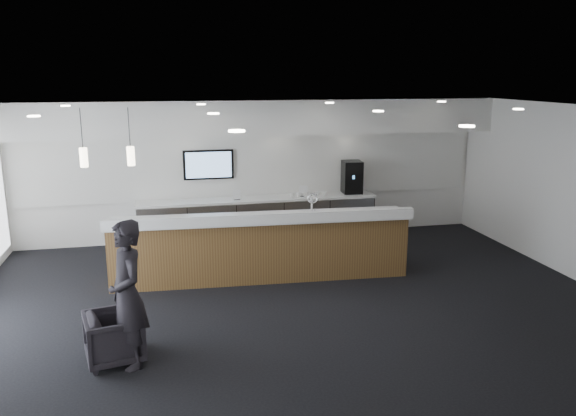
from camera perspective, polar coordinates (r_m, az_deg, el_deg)
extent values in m
plane|color=black|center=(8.76, 0.98, -10.06)|extent=(10.00, 10.00, 0.00)
cube|color=black|center=(8.05, 1.07, 9.92)|extent=(10.00, 8.00, 0.02)
cube|color=white|center=(12.13, -3.37, 3.94)|extent=(10.00, 0.02, 3.00)
cube|color=white|center=(11.55, -3.09, 9.22)|extent=(10.00, 0.90, 0.70)
cube|color=white|center=(12.08, -3.35, 4.39)|extent=(9.80, 0.06, 1.40)
cube|color=gray|center=(12.00, -3.03, -1.28)|extent=(5.00, 0.60, 0.90)
cube|color=white|center=(11.89, -3.06, 0.93)|extent=(5.06, 0.66, 0.05)
cylinder|color=silver|center=(11.53, -12.62, -1.97)|extent=(0.60, 0.02, 0.02)
cylinder|color=silver|center=(11.57, -7.66, -1.72)|extent=(0.60, 0.02, 0.02)
cylinder|color=silver|center=(11.68, -2.77, -1.46)|extent=(0.60, 0.02, 0.02)
cylinder|color=silver|center=(11.89, 1.98, -1.19)|extent=(0.60, 0.02, 0.02)
cylinder|color=silver|center=(12.17, 6.55, -0.93)|extent=(0.60, 0.02, 0.02)
cube|color=black|center=(11.90, -8.08, 4.38)|extent=(1.05, 0.07, 0.62)
cube|color=#2C63B3|center=(11.86, -8.07, 4.35)|extent=(0.95, 0.01, 0.54)
cylinder|color=#FFECC6|center=(8.72, -15.81, 4.73)|extent=(0.12, 0.12, 0.30)
cylinder|color=#FFECC6|center=(8.79, -20.37, 4.46)|extent=(0.12, 0.12, 0.30)
cube|color=brown|center=(9.82, -2.77, -4.19)|extent=(5.12, 0.98, 1.05)
cube|color=white|center=(9.66, -2.80, -1.05)|extent=(5.20, 1.07, 0.06)
cube|color=white|center=(9.26, -2.53, -1.11)|extent=(5.17, 0.40, 0.18)
cylinder|color=silver|center=(9.86, 2.42, 0.27)|extent=(0.04, 0.04, 0.28)
torus|color=silver|center=(9.77, 2.52, 0.99)|extent=(0.19, 0.04, 0.19)
cube|color=black|center=(12.38, 6.50, 3.15)|extent=(0.44, 0.49, 0.71)
cube|color=silver|center=(12.22, 6.83, 1.37)|extent=(0.25, 0.12, 0.02)
cube|color=white|center=(11.71, -5.22, 1.35)|extent=(0.15, 0.03, 0.21)
cube|color=white|center=(11.98, 1.57, 1.73)|extent=(0.18, 0.05, 0.23)
imported|color=black|center=(7.46, -17.20, -12.41)|extent=(0.82, 0.81, 0.63)
imported|color=black|center=(7.08, -15.99, -8.47)|extent=(0.64, 0.78, 1.83)
imported|color=white|center=(12.10, 3.68, 1.49)|extent=(0.10, 0.10, 0.09)
imported|color=white|center=(12.06, 3.04, 1.46)|extent=(0.14, 0.14, 0.09)
imported|color=white|center=(12.03, 2.40, 1.43)|extent=(0.12, 0.12, 0.09)
imported|color=white|center=(11.99, 1.75, 1.41)|extent=(0.13, 0.13, 0.09)
imported|color=white|center=(11.96, 1.10, 1.38)|extent=(0.14, 0.14, 0.09)
imported|color=white|center=(11.93, 0.45, 1.35)|extent=(0.11, 0.11, 0.09)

